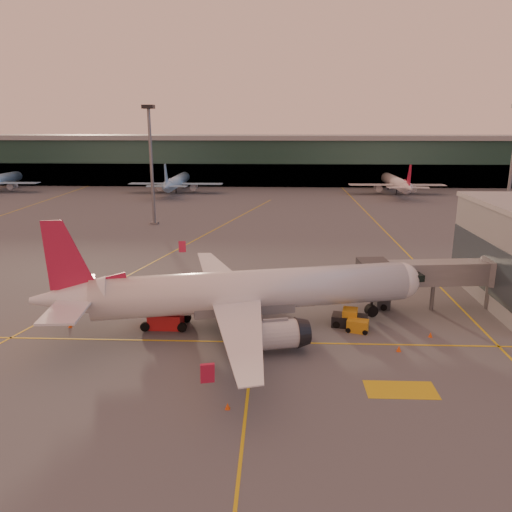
{
  "coord_description": "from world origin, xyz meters",
  "views": [
    {
      "loc": [
        7.24,
        -42.52,
        22.04
      ],
      "look_at": [
        4.61,
        20.84,
        5.0
      ],
      "focal_mm": 35.0,
      "sensor_mm": 36.0,
      "label": 1
    }
  ],
  "objects_px": {
    "main_airplane": "(241,293)",
    "gpu_cart": "(358,326)",
    "catering_truck": "(163,302)",
    "pushback_tug": "(350,319)"
  },
  "relations": [
    {
      "from": "catering_truck",
      "to": "gpu_cart",
      "type": "distance_m",
      "value": 21.46
    },
    {
      "from": "main_airplane",
      "to": "catering_truck",
      "type": "xyz_separation_m",
      "value": [
        -8.66,
        0.13,
        -1.26
      ]
    },
    {
      "from": "pushback_tug",
      "to": "main_airplane",
      "type": "bearing_deg",
      "value": -162.55
    },
    {
      "from": "main_airplane",
      "to": "pushback_tug",
      "type": "distance_m",
      "value": 12.54
    },
    {
      "from": "gpu_cart",
      "to": "main_airplane",
      "type": "bearing_deg",
      "value": -165.05
    },
    {
      "from": "main_airplane",
      "to": "gpu_cart",
      "type": "distance_m",
      "value": 13.16
    },
    {
      "from": "main_airplane",
      "to": "catering_truck",
      "type": "distance_m",
      "value": 8.75
    },
    {
      "from": "gpu_cart",
      "to": "pushback_tug",
      "type": "relative_size",
      "value": 0.62
    },
    {
      "from": "catering_truck",
      "to": "gpu_cart",
      "type": "height_order",
      "value": "catering_truck"
    },
    {
      "from": "gpu_cart",
      "to": "pushback_tug",
      "type": "xyz_separation_m",
      "value": [
        -0.64,
        1.54,
        0.15
      ]
    }
  ]
}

